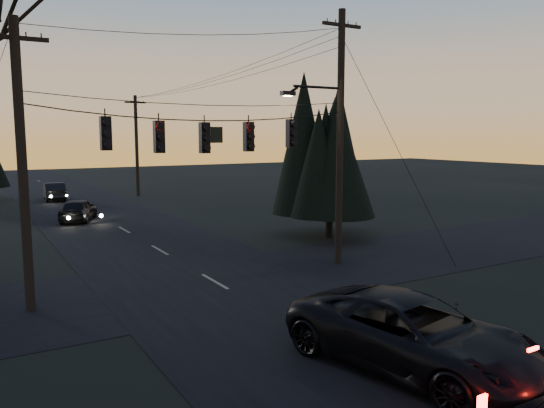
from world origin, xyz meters
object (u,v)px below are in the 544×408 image
utility_pole_right (338,263)px  sedan_oncoming_b (54,192)px  utility_pole_far_r (138,196)px  evergreen_right (330,148)px  utility_pole_left (31,310)px  suv_near (412,334)px  sedan_oncoming_a (78,210)px

utility_pole_right → sedan_oncoming_b: utility_pole_right is taller
utility_pole_far_r → evergreen_right: (2.97, -23.39, 4.53)m
utility_pole_right → evergreen_right: size_ratio=1.27×
utility_pole_left → suv_near: utility_pole_left is taller
utility_pole_left → evergreen_right: (14.47, 4.61, 4.53)m
evergreen_right → sedan_oncoming_b: bearing=112.2°
utility_pole_far_r → sedan_oncoming_a: (-7.06, -11.59, 0.69)m
utility_pole_left → evergreen_right: 15.85m
sedan_oncoming_b → sedan_oncoming_a: bearing=91.9°
sedan_oncoming_a → sedan_oncoming_b: (0.37, 11.88, 0.01)m
suv_near → sedan_oncoming_a: suv_near is taller
evergreen_right → suv_near: (-7.62, -13.32, -3.72)m
evergreen_right → suv_near: size_ratio=1.35×
suv_near → sedan_oncoming_a: 25.25m
utility_pole_far_r → suv_near: 37.02m
evergreen_right → sedan_oncoming_a: size_ratio=1.95×
utility_pole_left → sedan_oncoming_a: (4.44, 16.41, 0.69)m
utility_pole_left → sedan_oncoming_b: bearing=80.4°
utility_pole_right → sedan_oncoming_a: size_ratio=2.47×
utility_pole_right → utility_pole_far_r: size_ratio=1.18×
utility_pole_right → evergreen_right: (2.97, 4.61, 4.53)m
utility_pole_left → utility_pole_far_r: same height
utility_pole_far_r → sedan_oncoming_a: 13.59m
utility_pole_far_r → suv_near: size_ratio=1.45×
utility_pole_left → suv_near: 11.11m
utility_pole_right → utility_pole_left: size_ratio=1.18×
utility_pole_right → sedan_oncoming_b: 29.09m
utility_pole_left → sedan_oncoming_b: 28.71m
utility_pole_right → utility_pole_far_r: 28.00m
utility_pole_far_r → sedan_oncoming_b: (-6.69, 0.30, 0.70)m
utility_pole_right → sedan_oncoming_a: (-7.06, 16.41, 0.69)m
sedan_oncoming_a → evergreen_right: bearing=153.8°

